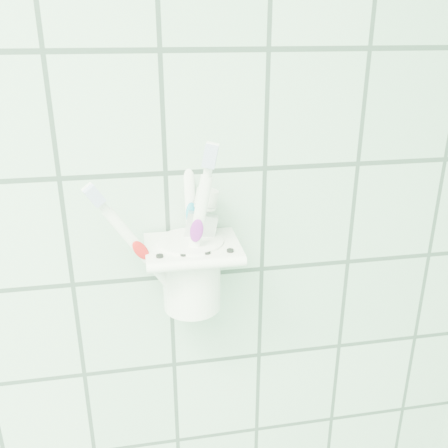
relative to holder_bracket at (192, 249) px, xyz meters
name	(u,v)px	position (x,y,z in m)	size (l,w,h in m)	color
holder_bracket	(192,249)	(0.00, 0.00, 0.00)	(0.11, 0.10, 0.04)	white
cup	(191,271)	(0.00, 0.00, -0.03)	(0.08, 0.08, 0.09)	white
toothbrush_pink	(183,230)	(-0.01, 0.00, 0.03)	(0.10, 0.04, 0.19)	white
toothbrush_blue	(194,223)	(0.00, 0.00, 0.04)	(0.02, 0.07, 0.22)	white
toothbrush_orange	(181,224)	(-0.01, 0.00, 0.04)	(0.04, 0.04, 0.22)	white
toothpaste_tube	(187,237)	(0.00, 0.02, 0.01)	(0.06, 0.04, 0.15)	silver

